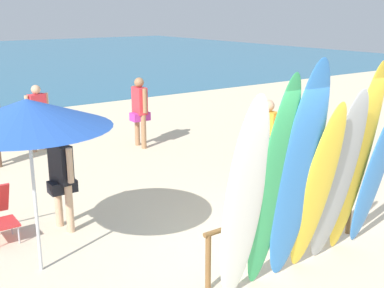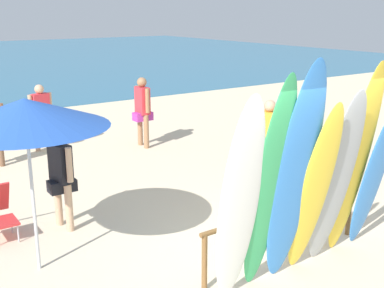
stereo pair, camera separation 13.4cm
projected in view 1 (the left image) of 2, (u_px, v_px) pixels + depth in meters
ground at (5, 104)px, 17.69m from camera, size 60.00×60.00×0.00m
surfboard_rack at (288, 218)px, 6.55m from camera, size 2.82×0.07×0.78m
surfboard_white_0 at (244, 203)px, 5.36m from camera, size 0.57×0.51×2.51m
surfboard_green_1 at (273, 187)px, 5.56m from camera, size 0.50×0.60×2.70m
surfboard_blue_2 at (298, 177)px, 5.70m from camera, size 0.63×0.69×2.84m
surfboard_yellow_3 at (317, 190)px, 5.98m from camera, size 0.54×0.71×2.34m
surfboard_grey_4 at (338, 179)px, 6.22m from camera, size 0.60×0.63×2.43m
surfboard_yellow_5 at (357, 161)px, 6.47m from camera, size 0.59×0.60×2.73m
surfboard_blue_6 at (373, 178)px, 6.78m from camera, size 0.52×0.54×2.09m
beachgoer_photographing at (38, 113)px, 11.61m from camera, size 0.60×0.28×1.61m
beachgoer_near_rack at (140, 107)px, 11.91m from camera, size 0.45×0.66×1.74m
beachgoer_by_water at (62, 174)px, 7.38m from camera, size 0.41×0.59×1.58m
beachgoer_strolling at (267, 135)px, 9.46m from camera, size 0.43×0.62×1.65m
beach_umbrella at (27, 114)px, 5.85m from camera, size 2.05×2.05×2.29m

